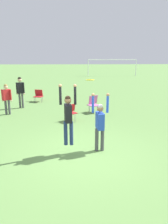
{
  "coord_description": "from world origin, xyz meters",
  "views": [
    {
      "loc": [
        -0.21,
        -6.58,
        3.19
      ],
      "look_at": [
        0.04,
        0.42,
        1.3
      ],
      "focal_mm": 35.0,
      "sensor_mm": 36.0,
      "label": 1
    }
  ],
  "objects": [
    {
      "name": "person_jumping",
      "position": [
        -0.47,
        0.04,
        1.35
      ],
      "size": [
        0.56,
        0.43,
        1.98
      ],
      "rotation": [
        0.0,
        0.0,
        1.74
      ],
      "color": "navy",
      "rests_on": "ground_plane"
    },
    {
      "name": "frisbee",
      "position": [
        0.22,
        0.19,
        2.39
      ],
      "size": [
        0.27,
        0.27,
        0.07
      ],
      "color": "yellow"
    },
    {
      "name": "ground_plane",
      "position": [
        0.0,
        0.0,
        0.0
      ],
      "size": [
        120.0,
        120.0,
        0.0
      ],
      "primitive_type": "plane",
      "color": "#608C47"
    },
    {
      "name": "camping_chair_1",
      "position": [
        -0.47,
        3.64,
        0.48
      ],
      "size": [
        0.66,
        0.73,
        0.8
      ],
      "rotation": [
        0.0,
        0.0,
        3.81
      ],
      "color": "gray",
      "rests_on": "ground_plane"
    },
    {
      "name": "camping_chair_0",
      "position": [
        -2.76,
        8.13,
        0.45
      ],
      "size": [
        0.66,
        0.7,
        0.8
      ],
      "rotation": [
        0.0,
        0.0,
        2.88
      ],
      "color": "gray",
      "rests_on": "ground_plane"
    },
    {
      "name": "person_spectator_far",
      "position": [
        -3.5,
        6.34,
        1.13
      ],
      "size": [
        0.52,
        0.35,
        1.85
      ],
      "rotation": [
        0.0,
        0.0,
        0.52
      ],
      "color": "#4C4C51",
      "rests_on": "ground_plane"
    },
    {
      "name": "person_defending",
      "position": [
        0.56,
        0.21,
        1.03
      ],
      "size": [
        0.58,
        0.45,
        1.97
      ],
      "rotation": [
        0.0,
        0.0,
        -1.4
      ],
      "color": "#4C4C51",
      "rests_on": "ground_plane"
    },
    {
      "name": "soccer_goal",
      "position": [
        5.08,
        25.54,
        1.84
      ],
      "size": [
        7.1,
        0.1,
        2.35
      ],
      "color": "white",
      "rests_on": "ground_plane"
    },
    {
      "name": "camping_chair_2",
      "position": [
        0.74,
        5.22,
        0.53
      ],
      "size": [
        0.75,
        0.83,
        0.92
      ],
      "rotation": [
        0.0,
        0.0,
        3.68
      ],
      "color": "gray",
      "rests_on": "ground_plane"
    },
    {
      "name": "person_spectator_near",
      "position": [
        -3.89,
        4.91,
        0.97
      ],
      "size": [
        0.55,
        0.41,
        1.64
      ],
      "rotation": [
        0.0,
        0.0,
        0.69
      ],
      "color": "#4C4C51",
      "rests_on": "ground_plane"
    }
  ]
}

